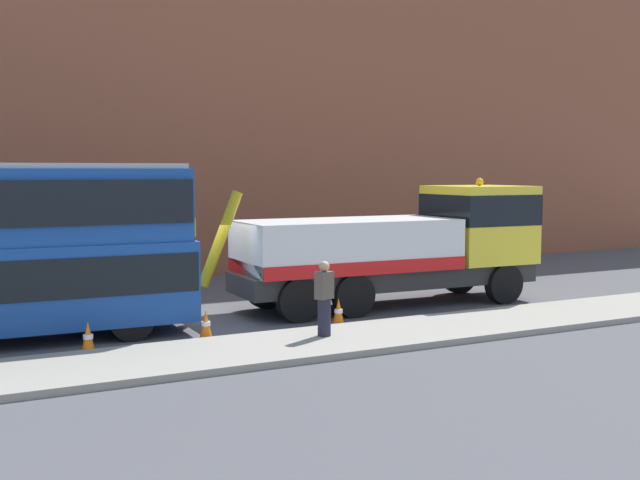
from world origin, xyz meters
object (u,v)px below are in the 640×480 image
at_px(recovery_tow_truck, 402,245).
at_px(traffic_cone_midway, 206,326).
at_px(pedestrian_bystander, 324,300).
at_px(traffic_cone_near_truck, 338,313).
at_px(traffic_cone_near_bus, 88,339).

relative_size(recovery_tow_truck, traffic_cone_midway, 14.15).
xyz_separation_m(pedestrian_bystander, traffic_cone_near_truck, (1.17, 1.44, -0.64)).
bearing_deg(traffic_cone_near_bus, pedestrian_bystander, -14.08).
height_order(traffic_cone_midway, traffic_cone_near_truck, same).
height_order(recovery_tow_truck, traffic_cone_near_truck, recovery_tow_truck).
distance_m(recovery_tow_truck, pedestrian_bystander, 5.59).
bearing_deg(traffic_cone_near_truck, pedestrian_bystander, -129.21).
distance_m(pedestrian_bystander, traffic_cone_midway, 2.79).
xyz_separation_m(recovery_tow_truck, traffic_cone_midway, (-6.68, -1.97, -1.42)).
bearing_deg(pedestrian_bystander, traffic_cone_midway, 36.02).
xyz_separation_m(recovery_tow_truck, pedestrian_bystander, (-4.37, -3.40, -0.77)).
xyz_separation_m(pedestrian_bystander, traffic_cone_midway, (-2.31, 1.43, -0.64)).
xyz_separation_m(traffic_cone_near_bus, traffic_cone_midway, (2.68, 0.18, 0.00)).
height_order(pedestrian_bystander, traffic_cone_near_truck, pedestrian_bystander).
relative_size(recovery_tow_truck, pedestrian_bystander, 5.96).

